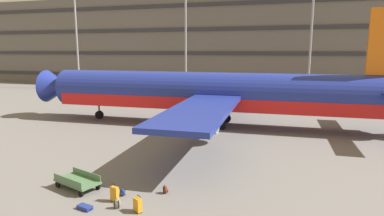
# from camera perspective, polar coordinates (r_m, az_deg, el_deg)

# --- Properties ---
(ground_plane) EXTENTS (600.00, 600.00, 0.00)m
(ground_plane) POSITION_cam_1_polar(r_m,az_deg,el_deg) (31.61, 3.23, -3.95)
(ground_plane) COLOR slate
(terminal_structure) EXTENTS (123.75, 16.78, 18.68)m
(terminal_structure) POSITION_cam_1_polar(r_m,az_deg,el_deg) (72.43, 11.18, 11.22)
(terminal_structure) COLOR #605B56
(terminal_structure) RESTS_ON ground_plane
(airliner) EXTENTS (40.18, 32.38, 11.25)m
(airliner) POSITION_cam_1_polar(r_m,az_deg,el_deg) (33.15, 4.09, 2.56)
(airliner) COLOR navy
(airliner) RESTS_ON ground_plane
(light_mast_far_left) EXTENTS (1.80, 0.50, 23.86)m
(light_mast_far_left) POSITION_cam_1_polar(r_m,az_deg,el_deg) (69.59, -19.62, 14.45)
(light_mast_far_left) COLOR gray
(light_mast_far_left) RESTS_ON ground_plane
(light_mast_left) EXTENTS (1.80, 0.50, 25.94)m
(light_mast_left) POSITION_cam_1_polar(r_m,az_deg,el_deg) (59.59, -1.13, 16.88)
(light_mast_left) COLOR gray
(light_mast_left) RESTS_ON ground_plane
(light_mast_center_left) EXTENTS (1.80, 0.50, 20.02)m
(light_mast_center_left) POSITION_cam_1_polar(r_m,az_deg,el_deg) (56.62, 20.14, 13.55)
(light_mast_center_left) COLOR gray
(light_mast_center_left) RESTS_ON ground_plane
(suitcase_navy) EXTENTS (0.46, 0.31, 0.98)m
(suitcase_navy) POSITION_cam_1_polar(r_m,az_deg,el_deg) (17.71, -13.34, -14.32)
(suitcase_navy) COLOR orange
(suitcase_navy) RESTS_ON ground_plane
(suitcase_scuffed) EXTENTS (0.52, 0.46, 0.82)m
(suitcase_scuffed) POSITION_cam_1_polar(r_m,az_deg,el_deg) (16.48, -9.44, -16.27)
(suitcase_scuffed) COLOR orange
(suitcase_scuffed) RESTS_ON ground_plane
(suitcase_upright) EXTENTS (0.83, 0.54, 0.20)m
(suitcase_upright) POSITION_cam_1_polar(r_m,az_deg,el_deg) (17.44, -18.15, -16.12)
(suitcase_upright) COLOR navy
(suitcase_upright) RESTS_ON ground_plane
(backpack_laid_flat) EXTENTS (0.37, 0.39, 0.50)m
(backpack_laid_flat) POSITION_cam_1_polar(r_m,az_deg,el_deg) (18.26, -4.64, -13.98)
(backpack_laid_flat) COLOR #592619
(backpack_laid_flat) RESTS_ON ground_plane
(backpack_large) EXTENTS (0.43, 0.38, 0.56)m
(backpack_large) POSITION_cam_1_polar(r_m,az_deg,el_deg) (17.07, -12.93, -15.92)
(backpack_large) COLOR gray
(backpack_large) RESTS_ON ground_plane
(backpack_black) EXTENTS (0.40, 0.32, 0.48)m
(backpack_black) POSITION_cam_1_polar(r_m,az_deg,el_deg) (18.30, -12.06, -14.17)
(backpack_black) COLOR navy
(backpack_black) RESTS_ON ground_plane
(baggage_cart) EXTENTS (3.34, 2.06, 0.82)m
(baggage_cart) POSITION_cam_1_polar(r_m,az_deg,el_deg) (19.80, -19.34, -11.93)
(baggage_cart) COLOR #4C724C
(baggage_cart) RESTS_ON ground_plane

